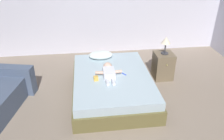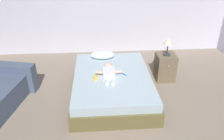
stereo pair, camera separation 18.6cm
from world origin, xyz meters
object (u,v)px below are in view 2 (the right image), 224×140
Objects in this scene: baby at (109,72)px; nightstand at (165,67)px; toy_block at (95,78)px; toothbrush at (124,74)px; bed at (112,85)px; pillow at (103,55)px; lamp at (168,43)px.

nightstand is at bearing 21.90° from baby.
toy_block is (-0.23, -0.14, -0.03)m from baby.
nightstand reaches higher than toothbrush.
toy_block reaches higher than bed.
pillow is (-0.14, 0.70, 0.28)m from bed.
lamp is (1.24, -0.24, 0.32)m from pillow.
toothbrush is 0.52m from toy_block.
lamp is 1.57m from toy_block.
lamp reaches higher than pillow.
pillow is 0.79× the size of baby.
baby is (-0.06, -0.00, 0.27)m from bed.
baby is 1.27m from nightstand.
pillow is at bearing 169.21° from lamp.
toy_block is at bearing -156.50° from lamp.
lamp reaches higher than bed.
toy_block is at bearing -162.96° from toothbrush.
toothbrush is at bearing -153.15° from lamp.
pillow is 0.90× the size of nightstand.
toy_block is at bearing -153.84° from bed.
toy_block is (-0.15, -0.84, -0.04)m from pillow.
nightstand is 1.55× the size of lamp.
nightstand is (1.10, 0.46, 0.07)m from bed.
nightstand is at bearing -10.80° from pillow.
lamp is at bearing 21.91° from baby.
nightstand is (1.24, -0.24, -0.20)m from pillow.
nightstand is at bearing -90.00° from lamp.
baby reaches higher than toy_block.
toothbrush is 1.01m from nightstand.
toothbrush is 1.36× the size of toy_block.
baby is at bearing -175.65° from bed.
bed is at bearing -78.57° from pillow.
pillow is at bearing 116.71° from toothbrush.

